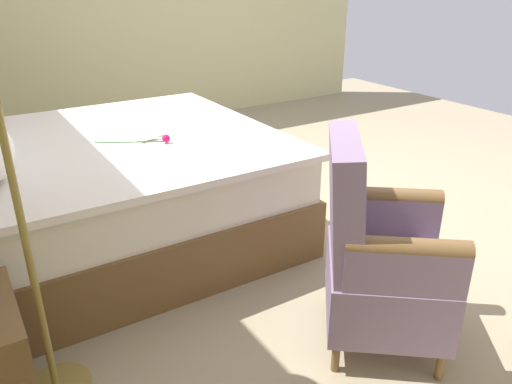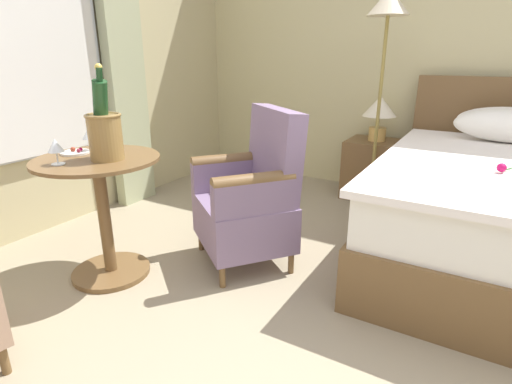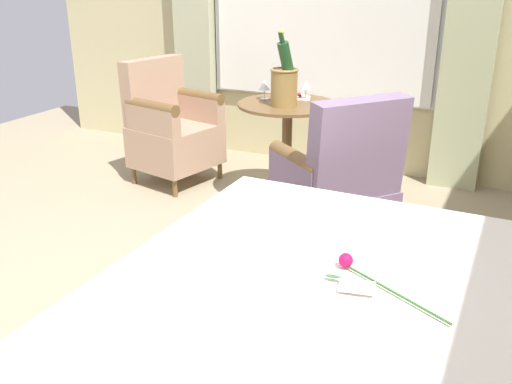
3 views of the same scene
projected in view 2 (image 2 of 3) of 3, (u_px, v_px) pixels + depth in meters
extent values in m
cube|color=#CABF8B|center=(511.00, 32.00, 3.16)|extent=(5.76, 0.12, 2.86)
cube|color=#AEB58B|center=(123.00, 55.00, 3.27)|extent=(0.10, 0.36, 2.53)
ellipsoid|color=white|center=(510.00, 122.00, 3.01)|extent=(0.75, 0.25, 0.24)
ellipsoid|color=white|center=(511.00, 127.00, 2.80)|extent=(0.75, 0.26, 0.23)
sphere|color=#B20F4C|center=(502.00, 168.00, 2.12)|extent=(0.05, 0.05, 0.05)
cube|color=brown|center=(374.00, 169.00, 3.68)|extent=(0.50, 0.44, 0.53)
sphere|color=#B7B2A8|center=(405.00, 160.00, 3.52)|extent=(0.02, 0.02, 0.02)
cylinder|color=tan|center=(377.00, 134.00, 3.57)|extent=(0.15, 0.15, 0.12)
cylinder|color=olive|center=(378.00, 122.00, 3.54)|extent=(0.02, 0.02, 0.10)
cone|color=#EFE5C6|center=(380.00, 106.00, 3.49)|extent=(0.29, 0.29, 0.18)
cylinder|color=olive|center=(369.00, 205.00, 3.49)|extent=(0.28, 0.28, 0.03)
cylinder|color=olive|center=(378.00, 117.00, 3.24)|extent=(0.03, 0.03, 1.51)
cone|color=beige|center=(389.00, 2.00, 2.97)|extent=(0.32, 0.32, 0.19)
cylinder|color=brown|center=(112.00, 271.00, 2.43)|extent=(0.45, 0.45, 0.03)
cylinder|color=brown|center=(105.00, 220.00, 2.32)|extent=(0.07, 0.07, 0.71)
cylinder|color=brown|center=(97.00, 159.00, 2.20)|extent=(0.68, 0.68, 0.02)
cylinder|color=olive|center=(105.00, 138.00, 2.12)|extent=(0.18, 0.18, 0.24)
torus|color=olive|center=(103.00, 115.00, 2.09)|extent=(0.19, 0.19, 0.02)
cylinder|color=white|center=(103.00, 119.00, 2.09)|extent=(0.15, 0.15, 0.03)
cylinder|color=#1E4723|center=(101.00, 108.00, 2.09)|extent=(0.15, 0.11, 0.30)
cylinder|color=#193D1E|center=(99.00, 74.00, 1.99)|extent=(0.05, 0.04, 0.08)
sphere|color=gold|center=(98.00, 67.00, 1.98)|extent=(0.04, 0.04, 0.04)
cylinder|color=white|center=(91.00, 152.00, 2.32)|extent=(0.06, 0.06, 0.01)
cylinder|color=white|center=(90.00, 145.00, 2.31)|extent=(0.01, 0.01, 0.07)
cone|color=white|center=(89.00, 133.00, 2.29)|extent=(0.07, 0.07, 0.06)
cylinder|color=white|center=(58.00, 164.00, 2.06)|extent=(0.07, 0.07, 0.01)
cylinder|color=white|center=(57.00, 158.00, 2.05)|extent=(0.01, 0.01, 0.06)
cone|color=white|center=(55.00, 145.00, 2.03)|extent=(0.08, 0.08, 0.07)
cylinder|color=white|center=(76.00, 152.00, 2.29)|extent=(0.16, 0.16, 0.01)
sphere|color=maroon|center=(81.00, 149.00, 2.29)|extent=(0.02, 0.02, 0.02)
sphere|color=#963721|center=(73.00, 149.00, 2.29)|extent=(0.03, 0.03, 0.03)
sphere|color=maroon|center=(79.00, 151.00, 2.26)|extent=(0.02, 0.02, 0.02)
cylinder|color=brown|center=(201.00, 240.00, 2.71)|extent=(0.04, 0.04, 0.14)
cylinder|color=brown|center=(222.00, 276.00, 2.27)|extent=(0.04, 0.04, 0.14)
cylinder|color=brown|center=(260.00, 230.00, 2.86)|extent=(0.04, 0.04, 0.14)
cylinder|color=brown|center=(291.00, 262.00, 2.42)|extent=(0.04, 0.04, 0.14)
cube|color=slate|center=(243.00, 221.00, 2.50)|extent=(0.78, 0.76, 0.28)
cube|color=slate|center=(274.00, 153.00, 2.44)|extent=(0.53, 0.47, 0.55)
cube|color=slate|center=(228.00, 175.00, 2.63)|extent=(0.36, 0.43, 0.19)
cylinder|color=brown|center=(227.00, 161.00, 2.60)|extent=(0.36, 0.43, 0.09)
cube|color=slate|center=(254.00, 198.00, 2.20)|extent=(0.36, 0.43, 0.19)
cylinder|color=brown|center=(254.00, 181.00, 2.17)|extent=(0.36, 0.43, 0.09)
cylinder|color=brown|center=(4.00, 359.00, 1.65)|extent=(0.04, 0.04, 0.14)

